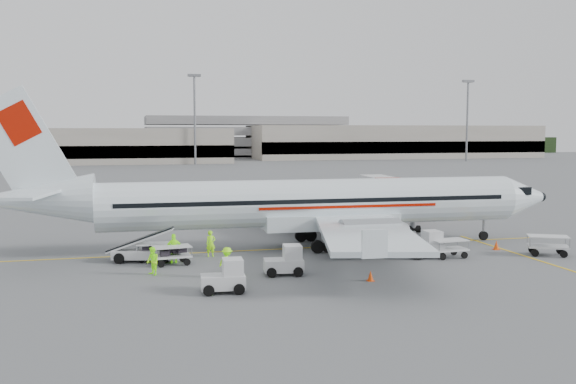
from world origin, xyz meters
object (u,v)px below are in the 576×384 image
tug_fore (425,244)px  jet_bridge (390,201)px  tug_aft (223,276)px  belt_loader (143,240)px  aircraft (314,171)px  tug_mid (284,260)px

tug_fore → jet_bridge: bearing=74.1°
tug_fore → tug_aft: tug_fore is taller
belt_loader → tug_aft: 9.82m
tug_fore → tug_aft: bearing=-158.4°
tug_aft → aircraft: bearing=57.6°
tug_mid → jet_bridge: bearing=58.6°
tug_mid → belt_loader: bearing=149.4°
aircraft → tug_aft: (-8.12, -11.28, -4.55)m
belt_loader → tug_mid: size_ratio=2.25×
jet_bridge → tug_mid: jet_bridge is taller
tug_fore → tug_aft: (-14.06, -5.89, -0.01)m
jet_bridge → tug_fore: jet_bridge is taller
jet_bridge → tug_fore: size_ratio=6.82×
aircraft → jet_bridge: 14.48m
jet_bridge → belt_loader: size_ratio=3.08×
belt_loader → tug_fore: (17.81, -3.17, -0.48)m
jet_bridge → tug_fore: bearing=-101.4°
aircraft → tug_mid: (-4.17, -8.10, -4.56)m
aircraft → tug_aft: size_ratio=17.63×
jet_bridge → tug_aft: 27.91m
tug_mid → tug_aft: tug_aft is taller
belt_loader → tug_mid: bearing=-23.8°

